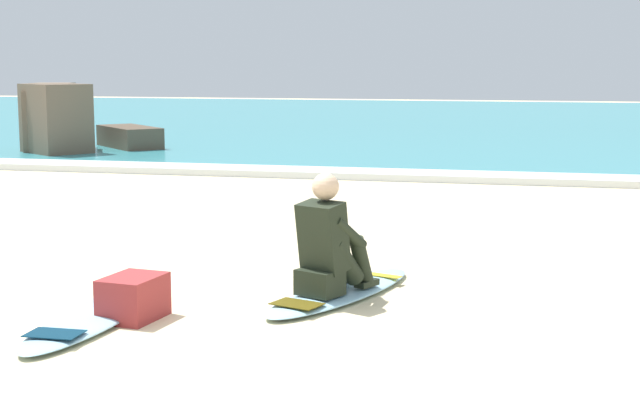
# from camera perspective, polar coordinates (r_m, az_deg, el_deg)

# --- Properties ---
(ground_plane) EXTENTS (80.00, 80.00, 0.00)m
(ground_plane) POSITION_cam_1_polar(r_m,az_deg,el_deg) (7.42, -7.08, -6.24)
(ground_plane) COLOR beige
(sea) EXTENTS (80.00, 28.00, 0.10)m
(sea) POSITION_cam_1_polar(r_m,az_deg,el_deg) (29.20, 8.59, 4.82)
(sea) COLOR teal
(sea) RESTS_ON ground
(breaking_foam) EXTENTS (80.00, 0.90, 0.11)m
(breaking_foam) POSITION_cam_1_polar(r_m,az_deg,el_deg) (15.65, 4.11, 1.79)
(breaking_foam) COLOR white
(breaking_foam) RESTS_ON ground
(surfboard_main) EXTENTS (1.13, 2.06, 0.08)m
(surfboard_main) POSITION_cam_1_polar(r_m,az_deg,el_deg) (7.84, 1.24, -5.11)
(surfboard_main) COLOR #9ED1E5
(surfboard_main) RESTS_ON ground
(surfer_seated) EXTENTS (0.59, 0.77, 0.95)m
(surfer_seated) POSITION_cam_1_polar(r_m,az_deg,el_deg) (7.58, 0.55, -2.48)
(surfer_seated) COLOR black
(surfer_seated) RESTS_ON surfboard_main
(surfboard_spare_near) EXTENTS (0.55, 2.28, 0.08)m
(surfboard_spare_near) POSITION_cam_1_polar(r_m,az_deg,el_deg) (7.40, -12.66, -6.14)
(surfboard_spare_near) COLOR #9ED1E5
(surfboard_spare_near) RESTS_ON ground
(rock_outcrop_distant) EXTENTS (2.80, 3.07, 1.43)m
(rock_outcrop_distant) POSITION_cam_1_polar(r_m,az_deg,el_deg) (20.02, -14.62, 4.62)
(rock_outcrop_distant) COLOR brown
(rock_outcrop_distant) RESTS_ON ground
(beach_bag) EXTENTS (0.42, 0.52, 0.32)m
(beach_bag) POSITION_cam_1_polar(r_m,az_deg,el_deg) (7.25, -10.91, -5.37)
(beach_bag) COLOR maroon
(beach_bag) RESTS_ON ground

